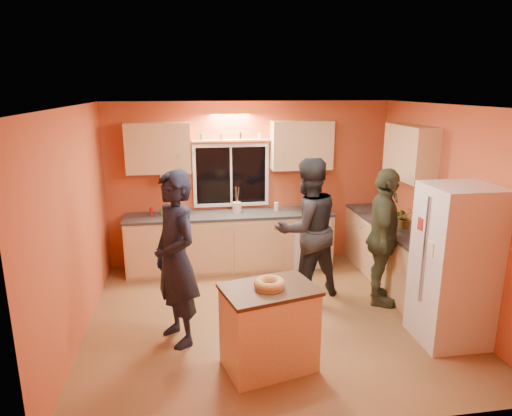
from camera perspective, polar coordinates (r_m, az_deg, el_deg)
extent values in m
plane|color=brown|center=(5.91, 2.00, -13.44)|extent=(4.50, 4.50, 0.00)
cube|color=#C15631|center=(7.34, -0.80, 3.05)|extent=(4.50, 0.04, 2.60)
cube|color=#C15631|center=(3.59, 8.20, -10.02)|extent=(4.50, 0.04, 2.60)
cube|color=#C15631|center=(5.47, -21.70, -2.15)|extent=(0.04, 4.00, 2.60)
cube|color=#C15631|center=(6.23, 22.89, -0.28)|extent=(0.04, 4.00, 2.60)
cube|color=white|center=(5.21, 2.26, 12.63)|extent=(4.50, 4.00, 0.02)
cube|color=black|center=(7.26, -3.14, 4.10)|extent=(1.10, 0.02, 0.90)
cube|color=white|center=(7.24, -3.13, 4.08)|extent=(1.20, 0.04, 1.00)
cube|color=tan|center=(7.01, -12.13, 7.35)|extent=(0.95, 0.33, 0.75)
cube|color=tan|center=(7.23, 5.72, 7.82)|extent=(0.95, 0.33, 0.75)
cube|color=tan|center=(6.72, 18.70, 6.58)|extent=(0.33, 1.00, 0.75)
cylinder|color=silver|center=(6.96, -10.75, 3.65)|extent=(0.27, 0.12, 0.12)
cube|color=tan|center=(7.24, -3.20, -4.28)|extent=(3.20, 0.60, 0.86)
cube|color=#282B2D|center=(7.11, -3.25, -0.85)|extent=(3.24, 0.62, 0.04)
cube|color=tan|center=(7.79, 13.92, -3.32)|extent=(0.60, 0.60, 0.86)
cube|color=#282B2D|center=(7.66, 14.12, -0.12)|extent=(0.62, 0.62, 0.04)
cube|color=tan|center=(6.76, 17.78, -6.42)|extent=(0.60, 1.80, 0.86)
cube|color=#282B2D|center=(6.62, 18.08, -2.78)|extent=(0.62, 1.84, 0.04)
cube|color=silver|center=(5.52, 23.53, -6.59)|extent=(0.72, 0.70, 1.80)
cube|color=tan|center=(4.78, 1.64, -14.90)|extent=(0.99, 0.78, 0.86)
cube|color=black|center=(4.58, 1.68, -10.14)|extent=(1.04, 0.83, 0.04)
torus|color=tan|center=(4.56, 1.69, -9.41)|extent=(0.31, 0.31, 0.09)
imported|color=black|center=(5.09, -10.00, -6.32)|extent=(0.74, 0.85, 1.97)
imported|color=black|center=(6.17, 6.40, -2.61)|extent=(1.10, 0.96, 1.92)
imported|color=#383E27|center=(6.16, 15.61, -3.59)|extent=(0.82, 1.16, 1.82)
imported|color=black|center=(7.39, 7.96, 0.17)|extent=(0.48, 0.48, 0.09)
cylinder|color=beige|center=(7.11, -2.41, 0.04)|extent=(0.14, 0.14, 0.17)
imported|color=gray|center=(6.65, 18.12, -1.12)|extent=(0.28, 0.25, 0.31)
cube|color=maroon|center=(6.84, 17.13, -1.66)|extent=(0.19, 0.17, 0.07)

